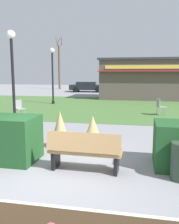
# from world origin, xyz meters

# --- Properties ---
(ground_plane) EXTENTS (80.00, 80.00, 0.00)m
(ground_plane) POSITION_xyz_m (0.00, 0.00, 0.00)
(ground_plane) COLOR gray
(lawn_patch) EXTENTS (36.00, 12.00, 0.01)m
(lawn_patch) POSITION_xyz_m (0.00, 11.71, 0.00)
(lawn_patch) COLOR #446B33
(lawn_patch) RESTS_ON ground_plane
(park_bench) EXTENTS (1.71, 0.57, 0.95)m
(park_bench) POSITION_xyz_m (0.72, 0.35, 0.48)
(park_bench) COLOR tan
(park_bench) RESTS_ON ground_plane
(ornamental_grass_behind_left) EXTENTS (0.77, 0.77, 1.07)m
(ornamental_grass_behind_left) POSITION_xyz_m (0.64, 1.76, 0.54)
(ornamental_grass_behind_left) COLOR tan
(ornamental_grass_behind_left) RESTS_ON ground_plane
(ornamental_grass_behind_right) EXTENTS (0.66, 0.66, 1.14)m
(ornamental_grass_behind_right) POSITION_xyz_m (-0.39, 1.96, 0.57)
(ornamental_grass_behind_right) COLOR tan
(ornamental_grass_behind_right) RESTS_ON ground_plane
(lamppost_mid) EXTENTS (0.36, 0.36, 4.01)m
(lamppost_mid) POSITION_xyz_m (-3.40, 4.85, 2.53)
(lamppost_mid) COLOR black
(lamppost_mid) RESTS_ON ground_plane
(lamppost_far) EXTENTS (0.36, 0.36, 4.01)m
(lamppost_far) POSITION_xyz_m (-4.28, 12.31, 2.53)
(lamppost_far) COLOR black
(lamppost_far) RESTS_ON ground_plane
(food_kiosk) EXTENTS (10.29, 4.42, 3.46)m
(food_kiosk) POSITION_xyz_m (3.60, 17.40, 1.74)
(food_kiosk) COLOR #594C47
(food_kiosk) RESTS_ON ground_plane
(cafe_chair_west) EXTENTS (0.61, 0.61, 0.89)m
(cafe_chair_west) POSITION_xyz_m (-4.10, 6.60, 0.53)
(cafe_chair_west) COLOR gray
(cafe_chair_west) RESTS_ON ground_plane
(cafe_chair_east) EXTENTS (0.55, 0.55, 0.89)m
(cafe_chair_east) POSITION_xyz_m (3.03, 8.65, 0.53)
(cafe_chair_east) COLOR gray
(cafe_chair_east) RESTS_ON ground_plane
(parked_car_west_slot) EXTENTS (4.36, 2.38, 1.20)m
(parked_car_west_slot) POSITION_xyz_m (-4.17, 24.03, 0.64)
(parked_car_west_slot) COLOR black
(parked_car_west_slot) RESTS_ON ground_plane
(parked_car_center_slot) EXTENTS (4.25, 2.16, 1.20)m
(parked_car_center_slot) POSITION_xyz_m (1.14, 24.03, 0.64)
(parked_car_center_slot) COLOR #B7BABF
(parked_car_center_slot) RESTS_ON ground_plane
(parked_car_east_slot) EXTENTS (4.25, 2.15, 1.20)m
(parked_car_east_slot) POSITION_xyz_m (6.27, 24.03, 0.64)
(parked_car_east_slot) COLOR navy
(parked_car_east_slot) RESTS_ON ground_plane
(tree_right_bg) EXTENTS (0.91, 0.96, 7.00)m
(tree_right_bg) POSITION_xyz_m (-8.99, 28.23, 3.13)
(tree_right_bg) COLOR brown
(tree_right_bg) RESTS_ON ground_plane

